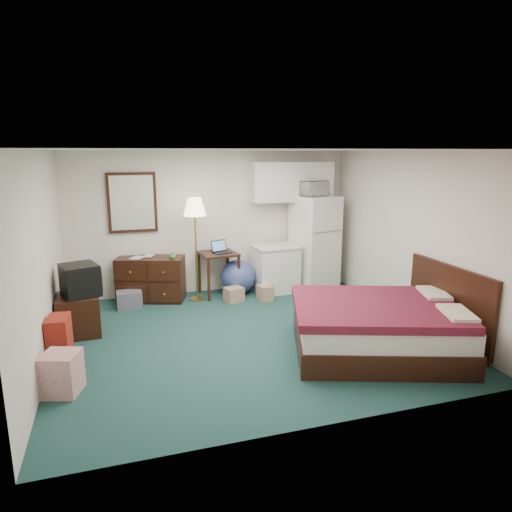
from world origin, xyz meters
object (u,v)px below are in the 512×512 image
object	(u,v)px
dresser	(151,279)
fridge	(315,242)
tv_stand	(79,315)
suitcase	(60,342)
desk	(219,274)
floor_lamp	(196,250)
kitchen_counter	(276,269)
bed	(377,328)

from	to	relation	value
dresser	fridge	xyz separation A→B (m)	(2.97, -0.10, 0.48)
dresser	fridge	world-z (taller)	fridge
tv_stand	suitcase	xyz separation A→B (m)	(-0.15, -1.00, 0.03)
dresser	desk	xyz separation A→B (m)	(1.16, -0.05, 0.01)
floor_lamp	desk	world-z (taller)	floor_lamp
fridge	suitcase	world-z (taller)	fridge
dresser	kitchen_counter	size ratio (longest dim) A/B	1.35
desk	suitcase	distance (m)	3.22
desk	tv_stand	world-z (taller)	desk
dresser	floor_lamp	world-z (taller)	floor_lamp
kitchen_counter	floor_lamp	bearing A→B (deg)	178.58
dresser	tv_stand	distance (m)	1.62
bed	floor_lamp	bearing A→B (deg)	141.75
fridge	bed	bearing A→B (deg)	-113.48
dresser	desk	distance (m)	1.16
suitcase	tv_stand	bearing A→B (deg)	86.05
kitchen_counter	fridge	world-z (taller)	fridge
dresser	kitchen_counter	xyz separation A→B (m)	(2.19, -0.15, 0.03)
fridge	bed	size ratio (longest dim) A/B	0.85
dresser	fridge	distance (m)	3.01
kitchen_counter	fridge	bearing A→B (deg)	0.27
tv_stand	desk	bearing A→B (deg)	25.13
floor_lamp	suitcase	xyz separation A→B (m)	(-1.98, -2.00, -0.57)
floor_lamp	bed	bearing A→B (deg)	-57.23
fridge	floor_lamp	bearing A→B (deg)	167.79
desk	bed	bearing A→B (deg)	-71.41
tv_stand	floor_lamp	bearing A→B (deg)	26.61
dresser	floor_lamp	bearing A→B (deg)	3.06
desk	fridge	distance (m)	1.86
kitchen_counter	fridge	xyz separation A→B (m)	(0.78, 0.05, 0.44)
kitchen_counter	tv_stand	world-z (taller)	kitchen_counter
floor_lamp	tv_stand	distance (m)	2.17
floor_lamp	fridge	distance (m)	2.22
tv_stand	suitcase	world-z (taller)	suitcase
desk	tv_stand	distance (m)	2.53
bed	tv_stand	distance (m)	4.02
kitchen_counter	dresser	bearing A→B (deg)	172.54
kitchen_counter	tv_stand	distance (m)	3.44
floor_lamp	suitcase	size ratio (longest dim) A/B	2.84
kitchen_counter	bed	world-z (taller)	kitchen_counter
floor_lamp	suitcase	bearing A→B (deg)	-134.62
desk	tv_stand	size ratio (longest dim) A/B	1.27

